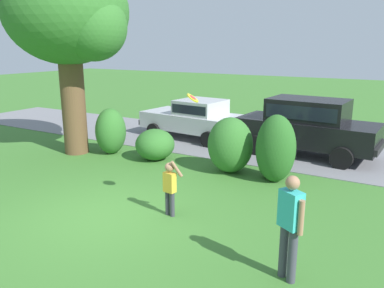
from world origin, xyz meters
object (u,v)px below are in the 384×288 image
Objects in this scene: oak_tree_large at (71,18)px; adult_onlooker at (290,222)px; parked_sedan at (196,117)px; parked_suv at (307,124)px; child_thrower at (170,185)px; frisbee at (193,98)px.

oak_tree_large is 3.66× the size of adult_onlooker.
oak_tree_large is at bearing 155.85° from adult_onlooker.
parked_sedan is at bearing 128.29° from adult_onlooker.
oak_tree_large is 1.33× the size of parked_suv.
parked_sedan reaches higher than child_thrower.
adult_onlooker is (2.93, -1.06, 0.27)m from child_thrower.
adult_onlooker is at bearing -51.71° from parked_sedan.
frisbee reaches higher than child_thrower.
parked_sedan is at bearing 115.29° from child_thrower.
oak_tree_large reaches higher than parked_sedan.
adult_onlooker is (8.47, -3.80, -3.50)m from oak_tree_large.
parked_suv is (6.84, 3.61, -3.41)m from oak_tree_large.
oak_tree_large reaches higher than parked_suv.
child_thrower is 1.94m from frisbee.
frisbee is at bearing 152.92° from adult_onlooker.
oak_tree_large is 5.83m from parked_sedan.
oak_tree_large is 8.45m from parked_suv.
oak_tree_large is 4.95× the size of child_thrower.
parked_suv is at bearing 78.48° from child_thrower.
child_thrower is (5.54, -2.74, -3.77)m from oak_tree_large.
child_thrower is at bearing -64.71° from parked_sedan.
adult_onlooker is (6.05, -7.66, 0.13)m from parked_sedan.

